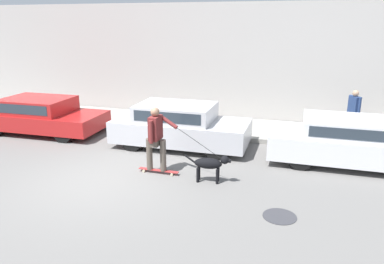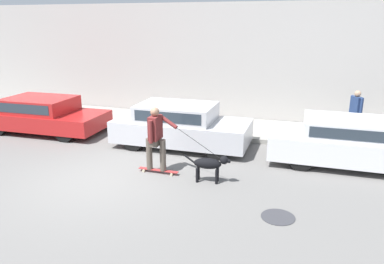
{
  "view_description": "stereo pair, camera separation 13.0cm",
  "coord_description": "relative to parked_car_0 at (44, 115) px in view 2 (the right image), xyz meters",
  "views": [
    {
      "loc": [
        4.58,
        -7.28,
        3.7
      ],
      "look_at": [
        1.76,
        1.53,
        0.95
      ],
      "focal_mm": 35.0,
      "sensor_mm": 36.0,
      "label": 1
    },
    {
      "loc": [
        4.71,
        -7.24,
        3.7
      ],
      "look_at": [
        1.76,
        1.53,
        0.95
      ],
      "focal_mm": 35.0,
      "sensor_mm": 36.0,
      "label": 2
    }
  ],
  "objects": [
    {
      "name": "pedestrian_with_bag",
      "position": [
        10.06,
        2.14,
        0.37
      ],
      "size": [
        0.43,
        0.62,
        1.5
      ],
      "rotation": [
        0.0,
        0.0,
        3.68
      ],
      "color": "#3D4760",
      "rests_on": "sidewalk_curb"
    },
    {
      "name": "back_wall",
      "position": [
        4.12,
        3.69,
        1.59
      ],
      "size": [
        32.0,
        0.3,
        4.37
      ],
      "color": "#B2ADA8",
      "rests_on": "ground_plane"
    },
    {
      "name": "parked_car_2",
      "position": [
        9.97,
        0.0,
        0.03
      ],
      "size": [
        4.58,
        1.89,
        1.25
      ],
      "rotation": [
        0.0,
        0.0,
        0.02
      ],
      "color": "black",
      "rests_on": "ground_plane"
    },
    {
      "name": "parked_car_1",
      "position": [
        5.02,
        0.0,
        0.05
      ],
      "size": [
        4.11,
        1.86,
        1.31
      ],
      "rotation": [
        0.0,
        0.0,
        0.02
      ],
      "color": "black",
      "rests_on": "ground_plane"
    },
    {
      "name": "dog",
      "position": [
        6.6,
        -2.28,
        -0.14
      ],
      "size": [
        1.11,
        0.33,
        0.69
      ],
      "rotation": [
        0.0,
        0.0,
        0.1
      ],
      "color": "black",
      "rests_on": "ground_plane"
    },
    {
      "name": "parked_car_0",
      "position": [
        0.0,
        0.0,
        0.0
      ],
      "size": [
        4.25,
        1.97,
        1.2
      ],
      "rotation": [
        0.0,
        0.0,
        0.04
      ],
      "color": "black",
      "rests_on": "ground_plane"
    },
    {
      "name": "sidewalk_curb",
      "position": [
        4.12,
        2.25,
        -0.52
      ],
      "size": [
        30.0,
        2.52,
        0.15
      ],
      "color": "gray",
      "rests_on": "ground_plane"
    },
    {
      "name": "skateboarder",
      "position": [
        5.18,
        -2.16,
        0.37
      ],
      "size": [
        2.25,
        0.63,
        1.7
      ],
      "rotation": [
        0.0,
        0.0,
        -0.0
      ],
      "color": "beige",
      "rests_on": "ground_plane"
    },
    {
      "name": "ground_plane",
      "position": [
        4.12,
        -2.99,
        -0.59
      ],
      "size": [
        36.0,
        36.0,
        0.0
      ],
      "primitive_type": "plane",
      "color": "slate"
    },
    {
      "name": "manhole_cover",
      "position": [
        8.34,
        -3.47,
        -0.59
      ],
      "size": [
        0.67,
        0.67,
        0.01
      ],
      "color": "#38383D",
      "rests_on": "ground_plane"
    }
  ]
}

